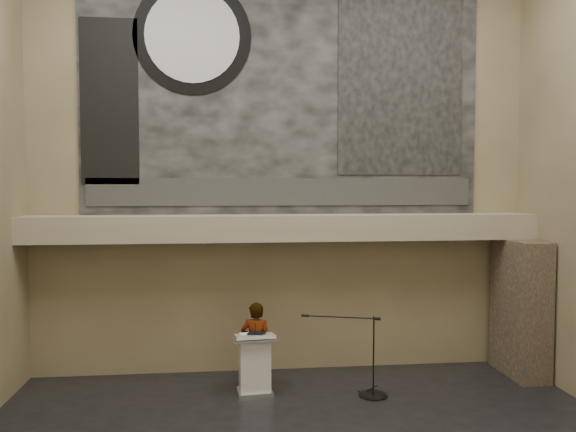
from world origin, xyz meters
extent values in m
cube|color=#77674B|center=(0.00, 4.00, 4.25)|extent=(10.00, 0.02, 8.50)
cube|color=#77674B|center=(0.00, -4.00, 4.25)|extent=(10.00, 0.02, 8.50)
cube|color=gray|center=(0.00, 3.60, 2.95)|extent=(10.00, 0.80, 0.50)
cylinder|color=#B2893D|center=(-1.60, 3.55, 2.67)|extent=(0.04, 0.04, 0.06)
cylinder|color=#B2893D|center=(1.90, 3.55, 2.67)|extent=(0.04, 0.04, 0.06)
cube|color=black|center=(0.00, 3.97, 5.70)|extent=(8.00, 0.05, 5.00)
cube|color=#2B2B2B|center=(0.00, 3.93, 3.65)|extent=(7.76, 0.02, 0.55)
cylinder|color=black|center=(-1.80, 3.93, 6.70)|extent=(2.30, 0.02, 2.30)
cylinder|color=silver|center=(-1.80, 3.91, 6.70)|extent=(1.84, 0.02, 1.84)
cube|color=black|center=(2.40, 3.93, 5.80)|extent=(2.60, 0.02, 3.60)
cube|color=black|center=(-3.40, 3.93, 5.40)|extent=(1.10, 0.02, 3.20)
cube|color=#403327|center=(4.65, 3.15, 1.35)|extent=(0.60, 1.40, 2.70)
cube|color=silver|center=(-0.67, 2.64, 0.04)|extent=(0.66, 0.52, 0.08)
cube|color=silver|center=(-0.67, 2.64, 0.56)|extent=(0.58, 0.42, 0.96)
cube|color=silver|center=(-0.67, 2.62, 1.07)|extent=(0.74, 0.55, 0.13)
cube|color=black|center=(-0.63, 2.62, 1.12)|extent=(0.35, 0.32, 0.04)
cube|color=white|center=(-0.82, 2.64, 1.10)|extent=(0.25, 0.32, 0.00)
imported|color=white|center=(-0.62, 3.04, 0.80)|extent=(0.66, 0.51, 1.60)
cylinder|color=black|center=(1.45, 2.34, 0.01)|extent=(0.52, 0.52, 0.02)
cylinder|color=black|center=(1.45, 2.34, 0.72)|extent=(0.03, 0.03, 1.44)
cylinder|color=black|center=(0.86, 2.52, 1.40)|extent=(1.32, 0.43, 0.02)
camera|label=1|loc=(-1.16, -7.32, 3.75)|focal=35.00mm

